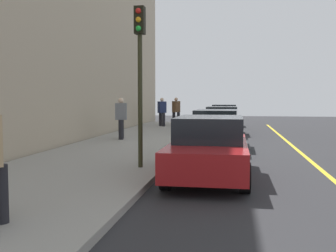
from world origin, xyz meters
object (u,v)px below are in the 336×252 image
pedestrian_grey_coat (121,117)px  parked_car_green (216,129)px  pedestrian_brown_coat (176,110)px  pedestrian_navy_coat (162,111)px  parked_car_silver (224,115)px  parked_car_red (209,148)px  parked_car_black (222,121)px  traffic_light_pole (140,59)px

pedestrian_grey_coat → parked_car_green: bearing=71.3°
pedestrian_brown_coat → pedestrian_navy_coat: pedestrian_brown_coat is taller
parked_car_silver → parked_car_green: (12.35, 0.01, 0.00)m
parked_car_red → pedestrian_brown_coat: pedestrian_brown_coat is taller
parked_car_silver → parked_car_black: bearing=0.4°
parked_car_green → pedestrian_grey_coat: size_ratio=2.44×
parked_car_red → traffic_light_pole: (-0.37, -1.84, 2.23)m
parked_car_green → traffic_light_pole: size_ratio=1.07×
parked_car_silver → pedestrian_brown_coat: pedestrian_brown_coat is taller
parked_car_green → parked_car_red: (5.76, 0.11, -0.00)m
parked_car_black → pedestrian_navy_coat: bearing=-133.2°
parked_car_silver → pedestrian_navy_coat: pedestrian_navy_coat is taller
pedestrian_brown_coat → parked_car_silver: bearing=114.2°
parked_car_black → pedestrian_navy_coat: size_ratio=2.43×
parked_car_red → traffic_light_pole: 2.91m
parked_car_green → pedestrian_brown_coat: 11.38m
parked_car_black → pedestrian_grey_coat: pedestrian_grey_coat is taller
parked_car_green → pedestrian_brown_coat: bearing=-163.7°
parked_car_silver → traffic_light_pole: 17.96m
pedestrian_grey_coat → traffic_light_pole: size_ratio=0.44×
parked_car_red → parked_car_green: bearing=-178.9°
pedestrian_navy_coat → parked_car_silver: bearing=123.9°
parked_car_silver → parked_car_black: (6.36, 0.04, 0.00)m
pedestrian_brown_coat → traffic_light_pole: (16.31, 1.47, 1.84)m
parked_car_silver → parked_car_black: 6.36m
parked_car_black → pedestrian_grey_coat: size_ratio=2.43×
parked_car_silver → pedestrian_grey_coat: bearing=-21.3°
pedestrian_navy_coat → pedestrian_grey_coat: bearing=-2.2°
parked_car_green → parked_car_black: bearing=179.7°
parked_car_silver → traffic_light_pole: bearing=-5.5°
parked_car_green → pedestrian_brown_coat: size_ratio=2.41×
parked_car_black → pedestrian_grey_coat: bearing=-43.3°
parked_car_green → pedestrian_grey_coat: pedestrian_grey_coat is taller
pedestrian_grey_coat → pedestrian_brown_coat: 9.53m
parked_car_silver → traffic_light_pole: size_ratio=0.99×
parked_car_silver → pedestrian_grey_coat: pedestrian_grey_coat is taller
pedestrian_navy_coat → parked_car_black: bearing=46.8°
pedestrian_navy_coat → parked_car_red: bearing=14.7°
pedestrian_grey_coat → pedestrian_navy_coat: 8.27m
parked_car_silver → pedestrian_brown_coat: bearing=-65.8°
parked_car_black → pedestrian_brown_coat: (-4.93, -3.22, 0.38)m
parked_car_red → pedestrian_grey_coat: 8.43m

